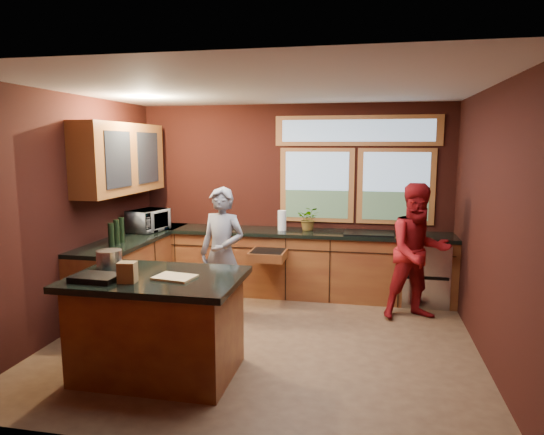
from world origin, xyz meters
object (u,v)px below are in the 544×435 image
(person_red, at_px, (418,252))
(cutting_board, at_px, (175,277))
(stock_pot, at_px, (109,259))
(island, at_px, (158,324))
(person_grey, at_px, (222,254))

(person_red, relative_size, cutting_board, 4.78)
(person_red, bearing_deg, stock_pot, -168.25)
(island, xyz_separation_m, cutting_board, (0.20, -0.05, 0.48))
(person_grey, xyz_separation_m, person_red, (2.35, 0.44, 0.03))
(island, distance_m, stock_pot, 0.80)
(island, height_order, person_grey, person_grey)
(stock_pot, bearing_deg, cutting_board, -14.93)
(person_grey, distance_m, cutting_board, 1.61)
(cutting_board, distance_m, stock_pot, 0.78)
(cutting_board, bearing_deg, stock_pot, 165.07)
(island, relative_size, person_red, 0.93)
(island, bearing_deg, stock_pot, 164.74)
(person_grey, bearing_deg, person_red, 23.85)
(person_grey, height_order, person_red, person_red)
(person_red, xyz_separation_m, cutting_board, (-2.29, -2.04, 0.12))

